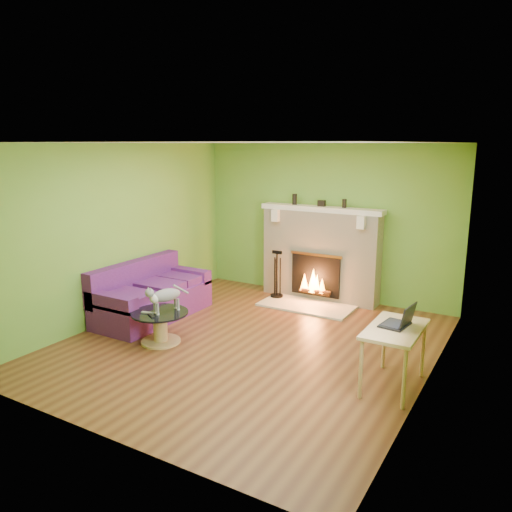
{
  "coord_description": "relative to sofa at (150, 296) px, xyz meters",
  "views": [
    {
      "loc": [
        3.19,
        -5.29,
        2.59
      ],
      "look_at": [
        -0.14,
        0.4,
        1.1
      ],
      "focal_mm": 35.0,
      "sensor_mm": 36.0,
      "label": 1
    }
  ],
  "objects": [
    {
      "name": "laptop",
      "position": [
        3.79,
        -0.35,
        0.49
      ],
      "size": [
        0.34,
        0.38,
        0.26
      ],
      "primitive_type": null,
      "rotation": [
        0.0,
        0.0,
        -0.13
      ],
      "color": "black",
      "rests_on": "desk"
    },
    {
      "name": "mantel_vase_left",
      "position": [
        1.36,
        2.16,
        1.34
      ],
      "size": [
        0.08,
        0.08,
        0.18
      ],
      "primitive_type": "cylinder",
      "color": "black",
      "rests_on": "mantel"
    },
    {
      "name": "mantel_vase_right",
      "position": [
        2.24,
        2.16,
        1.32
      ],
      "size": [
        0.07,
        0.07,
        0.14
      ],
      "primitive_type": "cylinder",
      "color": "black",
      "rests_on": "mantel"
    },
    {
      "name": "remote_silver",
      "position": [
        0.71,
        -0.83,
        0.11
      ],
      "size": [
        0.18,
        0.08,
        0.02
      ],
      "primitive_type": "cube",
      "rotation": [
        0.0,
        0.0,
        0.24
      ],
      "color": "gray",
      "rests_on": "coffee_table"
    },
    {
      "name": "wall_front",
      "position": [
        1.86,
        -2.66,
        0.97
      ],
      "size": [
        5.0,
        0.0,
        5.0
      ],
      "primitive_type": "plane",
      "rotation": [
        -1.57,
        0.0,
        0.0
      ],
      "color": "#629831",
      "rests_on": "floor"
    },
    {
      "name": "remote_black",
      "position": [
        0.83,
        -0.89,
        0.11
      ],
      "size": [
        0.16,
        0.11,
        0.02
      ],
      "primitive_type": "cube",
      "rotation": [
        0.0,
        0.0,
        -0.5
      ],
      "color": "black",
      "rests_on": "coffee_table"
    },
    {
      "name": "mantel_box",
      "position": [
        1.85,
        2.16,
        1.3
      ],
      "size": [
        0.12,
        0.08,
        0.1
      ],
      "primitive_type": "cube",
      "color": "black",
      "rests_on": "mantel"
    },
    {
      "name": "cat",
      "position": [
        0.89,
        -0.66,
        0.29
      ],
      "size": [
        0.42,
        0.64,
        0.38
      ],
      "primitive_type": null,
      "rotation": [
        0.0,
        0.0,
        -0.36
      ],
      "color": "slate",
      "rests_on": "coffee_table"
    },
    {
      "name": "floor",
      "position": [
        1.86,
        -0.16,
        -0.33
      ],
      "size": [
        5.0,
        5.0,
        0.0
      ],
      "primitive_type": "plane",
      "color": "#542C18",
      "rests_on": "ground"
    },
    {
      "name": "window_pane",
      "position": [
        4.09,
        -1.06,
        1.22
      ],
      "size": [
        0.0,
        1.06,
        1.06
      ],
      "primitive_type": "plane",
      "rotation": [
        1.57,
        0.0,
        -1.57
      ],
      "color": "white",
      "rests_on": "wall_right"
    },
    {
      "name": "mantel",
      "position": [
        1.86,
        2.13,
        1.21
      ],
      "size": [
        2.1,
        0.28,
        0.08
      ],
      "primitive_type": "cube",
      "color": "silver",
      "rests_on": "fireplace"
    },
    {
      "name": "fireplace",
      "position": [
        1.86,
        2.15,
        0.45
      ],
      "size": [
        2.1,
        0.46,
        1.58
      ],
      "color": "beige",
      "rests_on": "floor"
    },
    {
      "name": "window_frame",
      "position": [
        4.1,
        -1.06,
        1.22
      ],
      "size": [
        0.0,
        1.2,
        1.2
      ],
      "primitive_type": "plane",
      "rotation": [
        1.57,
        0.0,
        -1.57
      ],
      "color": "silver",
      "rests_on": "wall_right"
    },
    {
      "name": "sofa",
      "position": [
        0.0,
        0.0,
        0.0
      ],
      "size": [
        0.87,
        1.87,
        0.84
      ],
      "color": "#49185D",
      "rests_on": "floor"
    },
    {
      "name": "desk",
      "position": [
        3.81,
        -0.4,
        0.27
      ],
      "size": [
        0.54,
        0.92,
        0.68
      ],
      "color": "tan",
      "rests_on": "floor"
    },
    {
      "name": "fire_tools",
      "position": [
        1.23,
        1.79,
        0.11
      ],
      "size": [
        0.22,
        0.22,
        0.81
      ],
      "primitive_type": null,
      "color": "black",
      "rests_on": "hearth"
    },
    {
      "name": "wall_back",
      "position": [
        1.86,
        2.34,
        0.97
      ],
      "size": [
        5.0,
        0.0,
        5.0
      ],
      "primitive_type": "plane",
      "rotation": [
        1.57,
        0.0,
        0.0
      ],
      "color": "#629831",
      "rests_on": "floor"
    },
    {
      "name": "hearth",
      "position": [
        1.86,
        1.64,
        -0.31
      ],
      "size": [
        1.5,
        0.75,
        0.03
      ],
      "primitive_type": "cube",
      "color": "beige",
      "rests_on": "floor"
    },
    {
      "name": "coffee_table",
      "position": [
        0.81,
        -0.71,
        -0.08
      ],
      "size": [
        0.75,
        0.75,
        0.42
      ],
      "color": "tan",
      "rests_on": "floor"
    },
    {
      "name": "ceiling",
      "position": [
        1.86,
        -0.16,
        2.27
      ],
      "size": [
        5.0,
        5.0,
        0.0
      ],
      "primitive_type": "plane",
      "rotation": [
        3.14,
        0.0,
        0.0
      ],
      "color": "white",
      "rests_on": "wall_back"
    },
    {
      "name": "wall_left",
      "position": [
        -0.39,
        -0.16,
        0.97
      ],
      "size": [
        0.0,
        5.0,
        5.0
      ],
      "primitive_type": "plane",
      "rotation": [
        1.57,
        0.0,
        1.57
      ],
      "color": "#629831",
      "rests_on": "floor"
    },
    {
      "name": "wall_right",
      "position": [
        4.11,
        -0.16,
        0.97
      ],
      "size": [
        0.0,
        5.0,
        5.0
      ],
      "primitive_type": "plane",
      "rotation": [
        1.57,
        0.0,
        -1.57
      ],
      "color": "#629831",
      "rests_on": "floor"
    }
  ]
}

